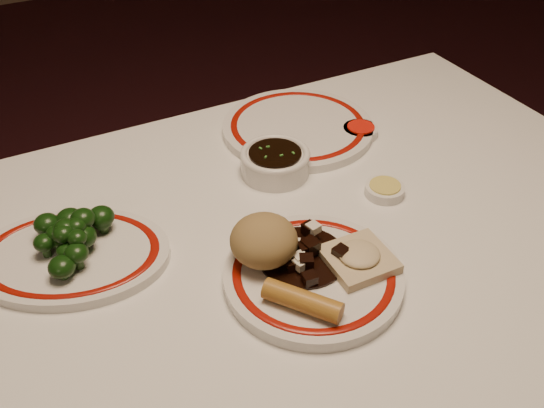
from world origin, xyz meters
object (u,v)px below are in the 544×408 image
Objects in this scene: rice_mound at (264,240)px; broccoli_pile at (71,234)px; broccoli_plate at (71,255)px; fried_wonton at (359,258)px; dining_table at (305,295)px; spring_roll at (302,301)px; main_plate at (313,276)px; stirfry_heap at (304,254)px; soy_bowl at (275,163)px.

rice_mound is 0.27m from broccoli_pile.
fried_wonton is at bearing -31.12° from broccoli_plate.
dining_table is 0.16m from rice_mound.
main_plate is at bearing 10.22° from spring_roll.
main_plate is at bearing -90.89° from stirfry_heap.
broccoli_pile is (0.01, 0.01, 0.03)m from broccoli_plate.
main_plate is 2.91× the size of fried_wonton.
rice_mound reaches higher than soy_bowl.
main_plate is 0.34m from broccoli_plate.
dining_table is 13.61× the size of fried_wonton.
dining_table is 9.52× the size of broccoli_pile.
stirfry_heap is at bearing 146.20° from fried_wonton.
main_plate is at bearing -36.32° from broccoli_pile.
stirfry_heap is 0.98× the size of broccoli_pile.
stirfry_heap reaches higher than main_plate.
spring_roll is (-0.07, -0.11, 0.12)m from dining_table.
rice_mound is at bearing 53.96° from spring_roll.
spring_roll reaches higher than fried_wonton.
soy_bowl is (0.34, 0.05, -0.02)m from broccoli_pile.
broccoli_plate is (-0.30, 0.14, 0.10)m from dining_table.
broccoli_plate is at bearing 97.30° from spring_roll.
main_plate reaches higher than broccoli_plate.
fried_wonton reaches higher than broccoli_plate.
dining_table is at bearing -25.81° from broccoli_pile.
rice_mound reaches higher than broccoli_plate.
soy_bowl is at bearing 71.76° from stirfry_heap.
soy_bowl is at bearing 8.15° from broccoli_pile.
broccoli_plate is 2.92× the size of soy_bowl.
spring_roll is 0.31× the size of broccoli_plate.
stirfry_heap is 0.23m from soy_bowl.
broccoli_plate reaches higher than dining_table.
stirfry_heap is at bearing -28.36° from rice_mound.
fried_wonton is 0.72× the size of stirfry_heap.
spring_roll is 0.34m from broccoli_plate.
dining_table is 0.14m from fried_wonton.
rice_mound is at bearing -177.59° from dining_table.
main_plate is 0.77× the size of broccoli_plate.
fried_wonton is (0.11, 0.04, -0.00)m from spring_roll.
spring_roll is 0.83× the size of stirfry_heap.
main_plate is 2.51× the size of spring_roll.
fried_wonton is 0.77× the size of soy_bowl.
fried_wonton is at bearing -31.52° from rice_mound.
dining_table is 9.74× the size of stirfry_heap.
main_plate is at bearing 167.84° from fried_wonton.
broccoli_pile reaches higher than soy_bowl.
spring_roll is at bearing -111.78° from soy_bowl.
dining_table is at bearing 2.41° from rice_mound.
dining_table is 0.23m from soy_bowl.
broccoli_pile is at bearing -171.85° from soy_bowl.
main_plate is (-0.02, -0.06, 0.10)m from dining_table.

